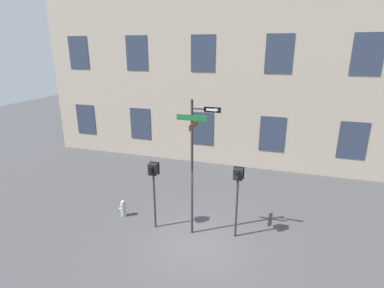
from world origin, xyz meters
TOP-DOWN VIEW (x-y plane):
  - ground_plane at (0.00, 0.00)m, footprint 60.00×60.00m
  - building_facade at (0.00, 8.01)m, footprint 24.00×0.63m
  - street_sign_pole at (-0.33, 0.55)m, footprint 1.49×1.01m
  - pedestrian_signal_left at (-1.87, 0.49)m, footprint 0.38×0.40m
  - pedestrian_signal_right at (1.19, 0.81)m, footprint 0.38×0.40m
  - fire_hydrant at (-3.45, 0.85)m, footprint 0.38×0.22m

SIDE VIEW (x-z plane):
  - ground_plane at x=0.00m, z-range 0.00..0.00m
  - fire_hydrant at x=-3.45m, z-range -0.01..0.70m
  - pedestrian_signal_left at x=-1.87m, z-range 0.77..3.42m
  - pedestrian_signal_right at x=1.19m, z-range 0.77..3.48m
  - street_sign_pole at x=-0.33m, z-range 0.50..5.54m
  - building_facade at x=0.00m, z-range 0.00..12.71m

